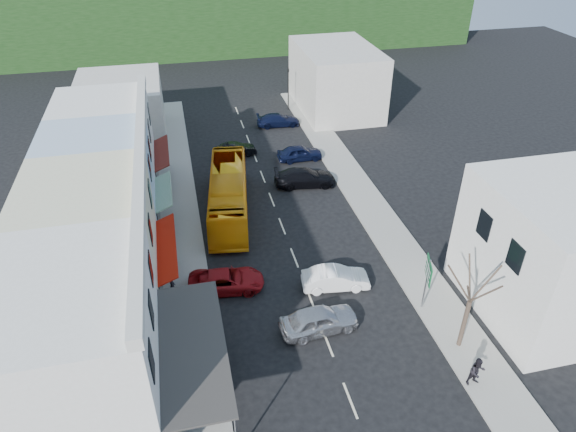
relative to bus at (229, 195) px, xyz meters
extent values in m
plane|color=black|center=(3.60, -10.93, -1.55)|extent=(120.00, 120.00, 0.00)
cube|color=gray|center=(-3.90, -0.93, -1.48)|extent=(3.00, 52.00, 0.15)
cube|color=gray|center=(11.10, -0.93, -1.48)|extent=(3.00, 52.00, 0.15)
cube|color=silver|center=(-8.90, -16.43, 2.45)|extent=(7.00, 9.00, 8.00)
cube|color=#5B1B14|center=(-4.80, -16.43, 1.50)|extent=(1.30, 7.65, 0.08)
cube|color=beige|center=(-8.90, -7.93, 2.45)|extent=(7.00, 8.00, 8.00)
cube|color=#A21306|center=(-4.80, -7.93, 1.50)|extent=(1.30, 6.80, 0.08)
cube|color=#A1BCD5|center=(-8.90, -0.93, 2.45)|extent=(7.00, 6.00, 8.00)
cube|color=#195926|center=(-4.80, -0.93, 1.50)|extent=(1.30, 5.10, 0.08)
cube|color=silver|center=(-8.90, 5.57, 2.45)|extent=(7.00, 7.00, 8.00)
cube|color=#5B1B14|center=(-4.80, 5.57, 1.50)|extent=(1.30, 5.95, 0.08)
cube|color=silver|center=(17.10, -14.93, 2.45)|extent=(8.00, 9.00, 8.00)
cube|color=#B7B2A8|center=(-8.40, 16.07, 1.45)|extent=(8.00, 10.00, 6.00)
cube|color=#B7B2A8|center=(14.60, 19.07, 1.95)|extent=(8.00, 12.00, 7.00)
cube|color=black|center=(3.60, 53.07, 4.45)|extent=(80.00, 24.00, 12.00)
imported|color=#F99F0F|center=(0.00, 0.00, 0.00)|extent=(4.08, 11.83, 3.10)
imported|color=#B6B6BB|center=(3.37, -13.87, -0.85)|extent=(4.54, 2.17, 1.40)
imported|color=white|center=(5.43, -10.49, -0.85)|extent=(4.58, 2.31, 1.40)
imported|color=maroon|center=(-1.39, -9.07, -0.85)|extent=(4.78, 2.38, 1.40)
imported|color=black|center=(6.85, 2.77, -0.85)|extent=(4.68, 2.34, 1.40)
imported|color=black|center=(7.58, 7.52, -0.85)|extent=(4.44, 1.90, 1.40)
imported|color=black|center=(1.85, 9.67, -0.85)|extent=(4.55, 2.20, 1.40)
imported|color=black|center=(7.29, 15.81, -0.85)|extent=(4.58, 2.04, 1.40)
imported|color=black|center=(-4.74, -9.24, -0.55)|extent=(0.49, 0.65, 1.70)
imported|color=black|center=(10.14, -19.47, -0.55)|extent=(0.72, 0.47, 1.70)
camera|label=1|loc=(-3.18, -34.34, 20.40)|focal=32.00mm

